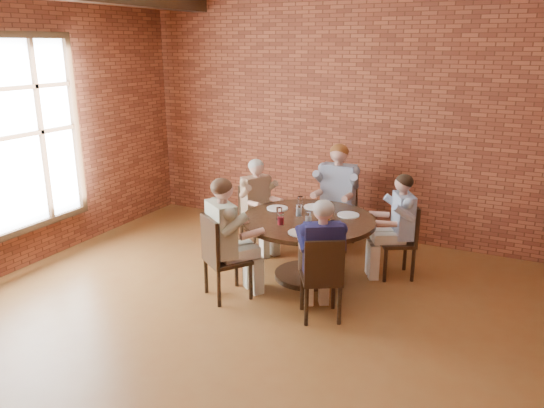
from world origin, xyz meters
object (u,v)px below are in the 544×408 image
at_px(chair_a, 403,238).
at_px(diner_e, 321,260).
at_px(chair_e, 322,276).
at_px(diner_a, 398,227).
at_px(chair_d, 220,254).
at_px(chair_c, 255,214).
at_px(diner_b, 337,197).
at_px(diner_d, 227,239).
at_px(chair_b, 338,207).
at_px(smartphone, 320,230).
at_px(dining_table, 308,236).
at_px(diner_c, 258,206).

xyz_separation_m(chair_a, diner_e, (-0.51, -1.37, 0.14)).
relative_size(chair_e, diner_e, 0.71).
distance_m(diner_a, chair_d, 2.13).
bearing_deg(chair_d, chair_e, -143.49).
distance_m(chair_c, chair_e, 2.11).
bearing_deg(chair_a, diner_b, -147.90).
distance_m(diner_a, diner_e, 1.41).
bearing_deg(chair_e, diner_d, -33.06).
relative_size(diner_a, chair_c, 1.41).
bearing_deg(chair_c, diner_d, -134.71).
xyz_separation_m(chair_b, diner_b, (0.00, -0.10, 0.18)).
xyz_separation_m(diner_b, chair_e, (0.58, -2.02, -0.22)).
xyz_separation_m(diner_d, smartphone, (0.88, 0.49, 0.08)).
relative_size(dining_table, diner_b, 1.11).
relative_size(diner_c, chair_e, 1.39).
height_order(chair_a, chair_d, chair_d).
height_order(chair_b, chair_c, chair_b).
bearing_deg(chair_e, chair_d, -29.46).
relative_size(diner_c, chair_d, 1.32).
height_order(dining_table, diner_e, diner_e).
bearing_deg(smartphone, diner_a, 76.49).
distance_m(chair_a, diner_e, 1.47).
bearing_deg(chair_d, dining_table, -90.00).
bearing_deg(chair_c, diner_e, -103.79).
bearing_deg(chair_c, chair_b, -25.62).
relative_size(chair_a, diner_d, 0.66).
relative_size(diner_a, chair_b, 1.28).
bearing_deg(diner_a, chair_c, -120.35).
relative_size(diner_a, diner_e, 1.00).
height_order(diner_b, diner_c, diner_b).
height_order(chair_d, chair_e, chair_d).
height_order(chair_c, chair_e, chair_e).
xyz_separation_m(diner_c, diner_e, (1.43, -1.35, 0.01)).
bearing_deg(diner_c, chair_b, -22.26).
xyz_separation_m(diner_c, smartphone, (1.22, -0.87, 0.13)).
bearing_deg(chair_d, diner_b, -70.68).
relative_size(chair_c, diner_d, 0.66).
bearing_deg(chair_b, chair_e, -77.44).
relative_size(chair_b, smartphone, 6.90).
relative_size(chair_b, diner_c, 0.79).
bearing_deg(diner_b, smartphone, -80.13).
bearing_deg(diner_d, chair_a, -103.39).
bearing_deg(chair_d, diner_e, -140.20).
distance_m(chair_a, chair_e, 1.51).
distance_m(chair_a, diner_c, 1.94).
distance_m(dining_table, chair_d, 1.12).
distance_m(diner_b, diner_c, 1.07).
bearing_deg(diner_b, diner_c, -148.53).
xyz_separation_m(chair_a, diner_c, (-1.93, -0.02, 0.13)).
bearing_deg(diner_a, diner_c, -119.30).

